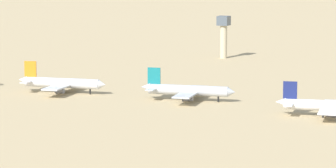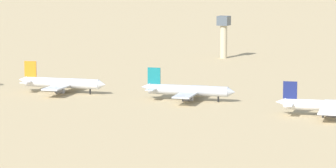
{
  "view_description": "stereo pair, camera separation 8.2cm",
  "coord_description": "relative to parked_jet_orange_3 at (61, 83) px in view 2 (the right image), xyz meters",
  "views": [
    {
      "loc": [
        122.89,
        -287.5,
        52.94
      ],
      "look_at": [
        -7.14,
        4.56,
        6.0
      ],
      "focal_mm": 102.97,
      "sensor_mm": 36.0,
      "label": 1
    },
    {
      "loc": [
        122.97,
        -287.47,
        52.94
      ],
      "look_at": [
        -7.14,
        4.56,
        6.0
      ],
      "focal_mm": 102.97,
      "sensor_mm": 36.0,
      "label": 2
    }
  ],
  "objects": [
    {
      "name": "parked_jet_navy_5",
      "position": [
        98.41,
        -7.67,
        -0.16
      ],
      "size": [
        31.91,
        27.22,
        10.57
      ],
      "rotation": [
        0.0,
        0.0,
        0.18
      ],
      "color": "white",
      "rests_on": "ground"
    },
    {
      "name": "parked_jet_teal_4",
      "position": [
        47.5,
        2.69,
        -0.04
      ],
      "size": [
        33.02,
        28.07,
        10.92
      ],
      "rotation": [
        0.0,
        0.0,
        0.15
      ],
      "color": "silver",
      "rests_on": "ground"
    },
    {
      "name": "control_tower",
      "position": [
        15.57,
        121.59,
        8.19
      ],
      "size": [
        5.2,
        5.2,
        19.58
      ],
      "color": "#C6B793",
      "rests_on": "ground"
    },
    {
      "name": "ground",
      "position": [
        49.44,
        -6.2,
        -3.62
      ],
      "size": [
        4000.0,
        4000.0,
        0.0
      ],
      "primitive_type": "plane",
      "color": "tan"
    },
    {
      "name": "parked_jet_orange_3",
      "position": [
        0.0,
        0.0,
        0.0
      ],
      "size": [
        33.44,
        28.38,
        11.05
      ],
      "rotation": [
        0.0,
        0.0,
        0.13
      ],
      "color": "silver",
      "rests_on": "ground"
    }
  ]
}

